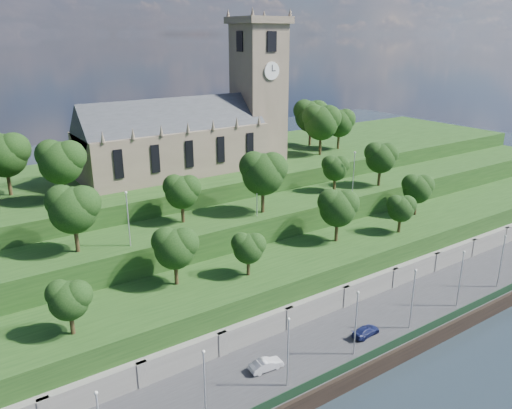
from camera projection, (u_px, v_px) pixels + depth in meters
ground at (380, 373)px, 59.29m from camera, size 320.00×320.00×0.00m
promenade at (345, 341)px, 63.67m from camera, size 160.00×12.00×2.00m
quay_wall at (381, 365)px, 58.89m from camera, size 160.00×0.50×2.20m
fence at (378, 352)px, 58.92m from camera, size 160.00×0.10×1.20m
retaining_wall at (315, 311)px, 67.86m from camera, size 160.00×2.10×5.00m
embankment_lower at (288, 284)px, 72.10m from camera, size 160.00×12.00×8.00m
embankment_upper at (246, 246)px, 80.06m from camera, size 160.00×10.00×12.00m
hilltop at (187, 202)px, 96.03m from camera, size 160.00×32.00×15.00m
church at (197, 127)px, 88.45m from camera, size 38.60×12.35×27.60m
trees_lower at (304, 221)px, 71.20m from camera, size 65.16×8.67×8.29m
trees_upper at (248, 177)px, 75.20m from camera, size 60.00×8.64×9.61m
trees_hilltop at (208, 134)px, 88.43m from camera, size 75.21×16.44×10.15m
lamp_posts_promenade at (356, 319)px, 57.98m from camera, size 60.36×0.36×8.43m
lamp_posts_upper at (257, 189)px, 74.38m from camera, size 40.36×0.36×7.46m
car_middle at (266, 364)px, 56.58m from camera, size 4.11×1.74×1.32m
car_right at (366, 331)px, 63.05m from camera, size 4.28×2.02×1.20m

